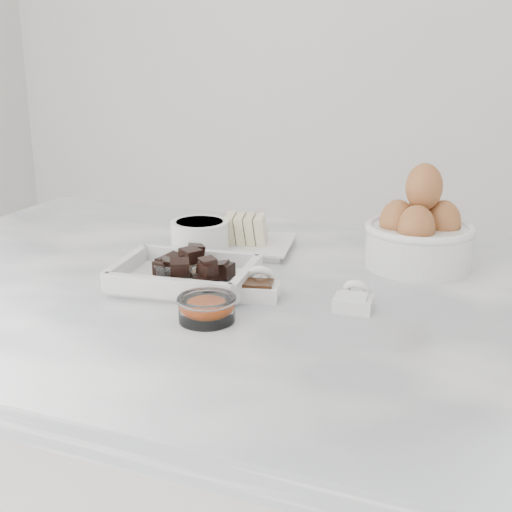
{
  "coord_description": "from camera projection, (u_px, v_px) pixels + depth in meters",
  "views": [
    {
      "loc": [
        0.39,
        -0.88,
        1.29
      ],
      "look_at": [
        0.02,
        0.03,
        0.98
      ],
      "focal_mm": 50.0,
      "sensor_mm": 36.0,
      "label": 1
    }
  ],
  "objects": [
    {
      "name": "egg_bowl",
      "position": [
        419.0,
        234.0,
        1.1
      ],
      "size": [
        0.17,
        0.17,
        0.16
      ],
      "color": "white",
      "rests_on": "marble_slab"
    },
    {
      "name": "butter_plate",
      "position": [
        248.0,
        238.0,
        1.2
      ],
      "size": [
        0.17,
        0.17,
        0.06
      ],
      "color": "white",
      "rests_on": "marble_slab"
    },
    {
      "name": "marble_slab",
      "position": [
        235.0,
        300.0,
        1.03
      ],
      "size": [
        1.2,
        0.8,
        0.04
      ],
      "primitive_type": "cube",
      "color": "silver",
      "rests_on": "cabinet"
    },
    {
      "name": "salt_spoon",
      "position": [
        354.0,
        299.0,
        0.94
      ],
      "size": [
        0.05,
        0.07,
        0.04
      ],
      "color": "white",
      "rests_on": "marble_slab"
    },
    {
      "name": "sugar_ramekin",
      "position": [
        200.0,
        237.0,
        1.17
      ],
      "size": [
        0.1,
        0.1,
        0.06
      ],
      "color": "white",
      "rests_on": "marble_slab"
    },
    {
      "name": "honey_bowl",
      "position": [
        177.0,
        270.0,
        1.05
      ],
      "size": [
        0.07,
        0.07,
        0.03
      ],
      "color": "white",
      "rests_on": "marble_slab"
    },
    {
      "name": "vanilla_spoon",
      "position": [
        259.0,
        287.0,
        0.98
      ],
      "size": [
        0.07,
        0.08,
        0.04
      ],
      "color": "white",
      "rests_on": "marble_slab"
    },
    {
      "name": "zest_bowl",
      "position": [
        207.0,
        308.0,
        0.9
      ],
      "size": [
        0.08,
        0.08,
        0.03
      ],
      "color": "white",
      "rests_on": "marble_slab"
    },
    {
      "name": "chocolate_dish",
      "position": [
        185.0,
        271.0,
        1.02
      ],
      "size": [
        0.21,
        0.17,
        0.05
      ],
      "color": "white",
      "rests_on": "marble_slab"
    }
  ]
}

